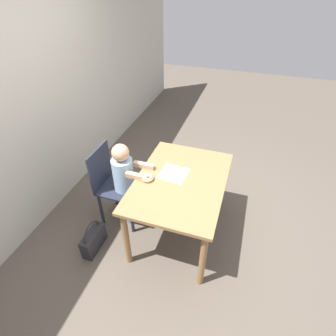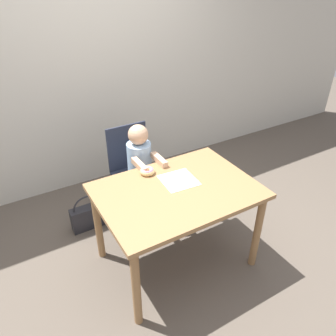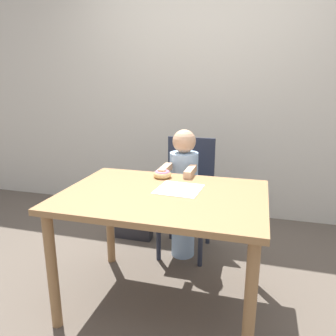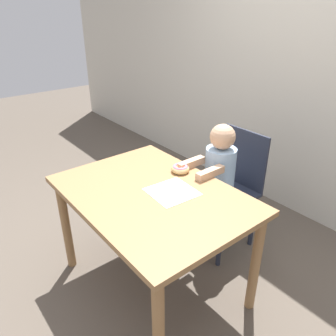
{
  "view_description": "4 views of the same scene",
  "coord_description": "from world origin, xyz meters",
  "views": [
    {
      "loc": [
        -1.87,
        -0.49,
        2.38
      ],
      "look_at": [
        -0.01,
        0.13,
        0.86
      ],
      "focal_mm": 28.0,
      "sensor_mm": 36.0,
      "label": 1
    },
    {
      "loc": [
        -1.07,
        -1.7,
        2.17
      ],
      "look_at": [
        -0.01,
        0.13,
        0.86
      ],
      "focal_mm": 35.0,
      "sensor_mm": 36.0,
      "label": 2
    },
    {
      "loc": [
        0.52,
        -1.74,
        1.39
      ],
      "look_at": [
        -0.01,
        0.13,
        0.86
      ],
      "focal_mm": 35.0,
      "sensor_mm": 36.0,
      "label": 3
    },
    {
      "loc": [
        1.37,
        -0.98,
        1.75
      ],
      "look_at": [
        -0.01,
        0.13,
        0.86
      ],
      "focal_mm": 35.0,
      "sensor_mm": 36.0,
      "label": 4
    }
  ],
  "objects": [
    {
      "name": "chair",
      "position": [
        -0.02,
        0.74,
        0.49
      ],
      "size": [
        0.4,
        0.44,
        0.92
      ],
      "color": "#232838",
      "rests_on": "ground_plane"
    },
    {
      "name": "donut",
      "position": [
        -0.09,
        0.31,
        0.77
      ],
      "size": [
        0.12,
        0.12,
        0.05
      ],
      "color": "#DBB270",
      "rests_on": "dining_table"
    },
    {
      "name": "ground_plane",
      "position": [
        0.0,
        0.0,
        0.0
      ],
      "size": [
        12.0,
        12.0,
        0.0
      ],
      "primitive_type": "plane",
      "color": "brown"
    },
    {
      "name": "child_figure",
      "position": [
        -0.02,
        0.61,
        0.53
      ],
      "size": [
        0.23,
        0.42,
        1.03
      ],
      "color": "#99BCE0",
      "rests_on": "ground_plane"
    },
    {
      "name": "dining_table",
      "position": [
        0.0,
        0.0,
        0.64
      ],
      "size": [
        1.19,
        0.85,
        0.74
      ],
      "color": "olive",
      "rests_on": "ground_plane"
    },
    {
      "name": "napkin",
      "position": [
        0.07,
        0.1,
        0.74
      ],
      "size": [
        0.28,
        0.28,
        0.0
      ],
      "color": "white",
      "rests_on": "dining_table"
    },
    {
      "name": "wall_back",
      "position": [
        0.0,
        1.59,
        1.25
      ],
      "size": [
        8.0,
        0.05,
        2.5
      ],
      "color": "beige",
      "rests_on": "ground_plane"
    },
    {
      "name": "handbag",
      "position": [
        -0.51,
        0.78,
        0.13
      ],
      "size": [
        0.33,
        0.11,
        0.36
      ],
      "color": "#232328",
      "rests_on": "ground_plane"
    }
  ]
}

